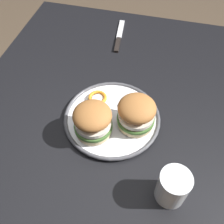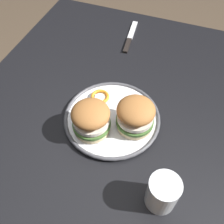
{
  "view_description": "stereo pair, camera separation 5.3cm",
  "coord_description": "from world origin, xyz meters",
  "px_view_note": "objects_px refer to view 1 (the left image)",
  "views": [
    {
      "loc": [
        -0.5,
        -0.15,
        1.44
      ],
      "look_at": [
        -0.03,
        -0.03,
        0.8
      ],
      "focal_mm": 41.35,
      "sensor_mm": 36.0,
      "label": 1
    },
    {
      "loc": [
        -0.48,
        -0.21,
        1.44
      ],
      "look_at": [
        -0.03,
        -0.03,
        0.8
      ],
      "focal_mm": 41.35,
      "sensor_mm": 36.0,
      "label": 2
    }
  ],
  "objects_px": {
    "sandwich_half_right": "(93,120)",
    "drinking_glass": "(172,188)",
    "dinner_plate": "(112,118)",
    "sandwich_half_left": "(136,113)",
    "table_knife": "(119,38)",
    "dining_table": "(105,129)"
  },
  "relations": [
    {
      "from": "sandwich_half_left",
      "to": "drinking_glass",
      "type": "distance_m",
      "value": 0.23
    },
    {
      "from": "drinking_glass",
      "to": "table_knife",
      "type": "bearing_deg",
      "value": 24.58
    },
    {
      "from": "dinner_plate",
      "to": "sandwich_half_left",
      "type": "relative_size",
      "value": 2.04
    },
    {
      "from": "dining_table",
      "to": "drinking_glass",
      "type": "relative_size",
      "value": 11.45
    },
    {
      "from": "dining_table",
      "to": "table_knife",
      "type": "relative_size",
      "value": 5.38
    },
    {
      "from": "dining_table",
      "to": "table_knife",
      "type": "height_order",
      "value": "table_knife"
    },
    {
      "from": "sandwich_half_right",
      "to": "drinking_glass",
      "type": "bearing_deg",
      "value": -118.67
    },
    {
      "from": "dining_table",
      "to": "dinner_plate",
      "type": "distance_m",
      "value": 0.12
    },
    {
      "from": "sandwich_half_left",
      "to": "drinking_glass",
      "type": "height_order",
      "value": "sandwich_half_left"
    },
    {
      "from": "dining_table",
      "to": "sandwich_half_left",
      "type": "height_order",
      "value": "sandwich_half_left"
    },
    {
      "from": "table_knife",
      "to": "sandwich_half_right",
      "type": "bearing_deg",
      "value": -175.87
    },
    {
      "from": "dining_table",
      "to": "sandwich_half_right",
      "type": "relative_size",
      "value": 7.55
    },
    {
      "from": "dinner_plate",
      "to": "table_knife",
      "type": "height_order",
      "value": "dinner_plate"
    },
    {
      "from": "dining_table",
      "to": "drinking_glass",
      "type": "distance_m",
      "value": 0.36
    },
    {
      "from": "dinner_plate",
      "to": "table_knife",
      "type": "bearing_deg",
      "value": 10.32
    },
    {
      "from": "dining_table",
      "to": "dinner_plate",
      "type": "height_order",
      "value": "dinner_plate"
    },
    {
      "from": "drinking_glass",
      "to": "table_knife",
      "type": "height_order",
      "value": "drinking_glass"
    },
    {
      "from": "dinner_plate",
      "to": "sandwich_half_left",
      "type": "bearing_deg",
      "value": -95.38
    },
    {
      "from": "sandwich_half_right",
      "to": "drinking_glass",
      "type": "height_order",
      "value": "sandwich_half_right"
    },
    {
      "from": "dinner_plate",
      "to": "sandwich_half_right",
      "type": "relative_size",
      "value": 1.96
    },
    {
      "from": "sandwich_half_left",
      "to": "drinking_glass",
      "type": "relative_size",
      "value": 1.46
    },
    {
      "from": "dining_table",
      "to": "table_knife",
      "type": "distance_m",
      "value": 0.41
    }
  ]
}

